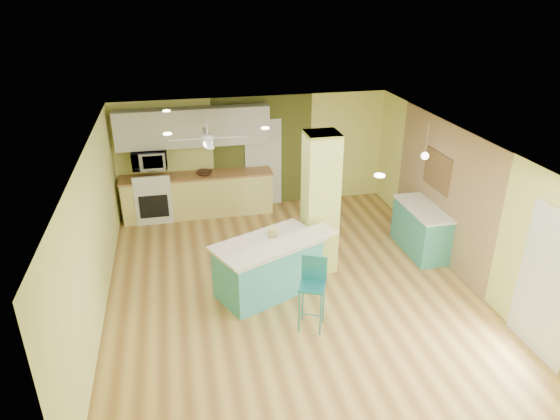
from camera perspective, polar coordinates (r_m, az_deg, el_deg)
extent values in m
cube|color=olive|center=(8.61, 1.08, -8.59)|extent=(6.00, 7.00, 0.01)
cube|color=white|center=(7.53, 1.23, 7.59)|extent=(6.00, 7.00, 0.01)
cube|color=#E8EA7D|center=(11.19, -3.00, 6.59)|extent=(6.00, 0.01, 2.50)
cube|color=#E8EA7D|center=(5.20, 10.48, -17.62)|extent=(6.00, 0.01, 2.50)
cube|color=#E8EA7D|center=(7.92, -20.55, -2.97)|extent=(0.01, 7.00, 2.50)
cube|color=#E8EA7D|center=(9.11, 19.88, 0.76)|extent=(0.01, 7.00, 2.50)
cube|color=#927353|center=(9.57, 17.99, 2.18)|extent=(0.02, 3.40, 2.50)
cube|color=#4D5221|center=(11.21, -1.97, 6.64)|extent=(2.20, 0.02, 2.50)
cube|color=silver|center=(11.26, -1.93, 5.38)|extent=(0.82, 0.05, 2.00)
cube|color=white|center=(7.56, 28.27, -7.62)|extent=(0.04, 1.08, 2.10)
cube|color=#B6CB5E|center=(8.59, 4.61, 0.78)|extent=(0.55, 0.55, 2.50)
cube|color=#EBDF7B|center=(11.06, -9.31, 1.65)|extent=(3.20, 0.60, 0.90)
cube|color=#9C6536|center=(10.89, -9.47, 3.92)|extent=(3.25, 0.63, 0.04)
cube|color=white|center=(11.07, -14.21, 1.21)|extent=(0.76, 0.64, 0.90)
cube|color=black|center=(10.78, -14.21, 0.38)|extent=(0.59, 0.02, 0.50)
cube|color=white|center=(10.59, -14.53, 3.26)|extent=(0.76, 0.06, 0.18)
cube|color=silver|center=(10.69, -9.90, 9.31)|extent=(3.20, 0.34, 0.80)
imported|color=white|center=(10.76, -14.70, 5.61)|extent=(0.70, 0.48, 0.39)
cylinder|color=silver|center=(9.34, -8.36, 9.42)|extent=(0.03, 0.03, 0.40)
cylinder|color=silver|center=(9.39, -8.28, 8.24)|extent=(0.24, 0.24, 0.10)
sphere|color=white|center=(9.43, -8.24, 7.54)|extent=(0.18, 0.18, 0.18)
cylinder|color=silver|center=(9.23, 16.46, 7.78)|extent=(0.01, 0.01, 0.62)
sphere|color=white|center=(9.32, 16.23, 5.96)|extent=(0.14, 0.14, 0.14)
cube|color=brown|center=(9.62, 17.53, 4.27)|extent=(0.03, 0.90, 0.70)
cube|color=teal|center=(8.23, -1.35, -6.66)|extent=(1.84, 1.44, 0.87)
cube|color=silver|center=(8.00, -1.38, -3.84)|extent=(1.97, 1.56, 0.05)
cube|color=teal|center=(7.69, 0.30, -4.37)|extent=(1.75, 0.90, 0.13)
cube|color=silver|center=(7.66, 0.30, -3.99)|extent=(1.98, 1.20, 0.04)
cylinder|color=teal|center=(7.38, 2.20, -11.59)|extent=(0.02, 0.02, 0.71)
cylinder|color=teal|center=(7.35, 4.66, -11.86)|extent=(0.02, 0.02, 0.71)
cylinder|color=teal|center=(7.63, 2.62, -10.23)|extent=(0.02, 0.02, 0.71)
cylinder|color=teal|center=(7.60, 4.99, -10.48)|extent=(0.02, 0.02, 0.71)
cube|color=teal|center=(7.28, 3.69, -8.68)|extent=(0.49, 0.49, 0.03)
cube|color=teal|center=(7.31, 3.94, -6.60)|extent=(0.35, 0.18, 0.39)
cube|color=teal|center=(9.80, 15.77, -2.23)|extent=(0.56, 1.35, 0.87)
cube|color=white|center=(9.61, 16.07, 0.19)|extent=(0.60, 1.41, 0.04)
imported|color=#3C2218|center=(10.82, -8.62, 4.20)|extent=(0.44, 0.44, 0.08)
cylinder|color=gold|center=(8.13, -0.85, -2.51)|extent=(0.16, 0.16, 0.17)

